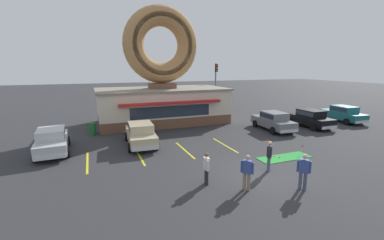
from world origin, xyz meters
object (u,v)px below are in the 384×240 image
object	(u,v)px
car_teal	(343,113)
pedestrian_blue_sweater_man	(247,171)
pedestrian_leather_jacket_man	(304,170)
traffic_light_pole	(216,81)
car_champagne	(141,133)
pedestrian_clipboard_woman	(207,167)
car_black	(310,117)
golf_ball	(273,157)
trash_bin	(92,129)
car_silver	(52,140)
putting_flag_pin	(302,147)
pedestrian_hooded_kid	(269,155)
car_grey	(273,120)

from	to	relation	value
car_teal	pedestrian_blue_sweater_man	size ratio (longest dim) A/B	2.83
pedestrian_leather_jacket_man	traffic_light_pole	xyz separation A→B (m)	(5.61, 19.97, 2.78)
car_champagne	pedestrian_clipboard_woman	world-z (taller)	car_champagne
car_black	pedestrian_blue_sweater_man	size ratio (longest dim) A/B	2.77
golf_ball	trash_bin	size ratio (longest dim) A/B	0.04
trash_bin	car_silver	bearing A→B (deg)	-122.16
golf_ball	car_teal	size ratio (longest dim) A/B	0.01
golf_ball	pedestrian_clipboard_woman	world-z (taller)	pedestrian_clipboard_woman
putting_flag_pin	traffic_light_pole	xyz separation A→B (m)	(2.03, 16.25, 3.27)
pedestrian_leather_jacket_man	car_teal	bearing A→B (deg)	33.66
trash_bin	golf_ball	bearing A→B (deg)	-44.20
putting_flag_pin	pedestrian_hooded_kid	xyz separation A→B (m)	(-3.67, -1.44, 0.47)
golf_ball	pedestrian_hooded_kid	world-z (taller)	pedestrian_hooded_kid
car_black	car_grey	bearing A→B (deg)	176.55
car_grey	pedestrian_blue_sweater_man	world-z (taller)	pedestrian_blue_sweater_man
car_champagne	pedestrian_clipboard_woman	distance (m)	7.46
pedestrian_clipboard_woman	traffic_light_pole	xyz separation A→B (m)	(9.40, 17.90, 2.86)
traffic_light_pole	pedestrian_leather_jacket_man	bearing A→B (deg)	-105.69
car_teal	trash_bin	distance (m)	23.66
golf_ball	car_black	distance (m)	10.15
car_champagne	car_teal	bearing A→B (deg)	1.34
putting_flag_pin	car_black	xyz separation A→B (m)	(6.29, 5.59, 0.43)
car_black	car_champagne	bearing A→B (deg)	179.93
golf_ball	putting_flag_pin	xyz separation A→B (m)	(2.18, -0.06, 0.39)
car_grey	pedestrian_clipboard_woman	world-z (taller)	car_grey
car_champagne	pedestrian_leather_jacket_man	distance (m)	10.83
car_silver	pedestrian_hooded_kid	bearing A→B (deg)	-34.10
traffic_light_pole	golf_ball	bearing A→B (deg)	-104.57
car_teal	traffic_light_pole	xyz separation A→B (m)	(-9.09, 10.18, 2.84)
car_teal	trash_bin	size ratio (longest dim) A/B	4.78
car_champagne	pedestrian_hooded_kid	bearing A→B (deg)	-52.37
traffic_light_pole	car_champagne	bearing A→B (deg)	-136.26
putting_flag_pin	car_teal	size ratio (longest dim) A/B	0.12
car_silver	car_grey	bearing A→B (deg)	-0.60
car_black	car_silver	size ratio (longest dim) A/B	0.98
golf_ball	car_grey	bearing A→B (deg)	51.47
car_teal	car_black	bearing A→B (deg)	-174.20
putting_flag_pin	car_champagne	bearing A→B (deg)	148.38
car_grey	traffic_light_pole	world-z (taller)	traffic_light_pole
car_champagne	pedestrian_leather_jacket_man	bearing A→B (deg)	-59.35
car_black	trash_bin	bearing A→B (deg)	167.06
car_black	car_grey	distance (m)	3.89
car_grey	pedestrian_blue_sweater_man	size ratio (longest dim) A/B	2.83
pedestrian_clipboard_woman	traffic_light_pole	distance (m)	20.42
putting_flag_pin	car_silver	size ratio (longest dim) A/B	0.12
pedestrian_leather_jacket_man	trash_bin	distance (m)	16.09
car_silver	car_teal	distance (m)	25.78
putting_flag_pin	pedestrian_leather_jacket_man	size ratio (longest dim) A/B	0.33
car_grey	pedestrian_clipboard_woman	size ratio (longest dim) A/B	3.02
car_black	car_silver	world-z (taller)	same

